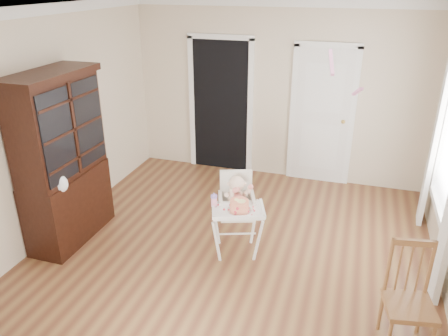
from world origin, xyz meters
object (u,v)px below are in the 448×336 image
(high_chair, at_px, (237,206))
(sippy_cup, at_px, (214,200))
(cake, at_px, (239,205))
(china_cabinet, at_px, (62,160))
(dining_chair, at_px, (409,301))

(high_chair, relative_size, sippy_cup, 5.80)
(cake, relative_size, china_cabinet, 0.13)
(sippy_cup, distance_m, china_cabinet, 1.85)
(cake, xyz_separation_m, sippy_cup, (-0.29, 0.01, 0.01))
(cake, xyz_separation_m, china_cabinet, (-2.12, -0.05, 0.28))
(cake, xyz_separation_m, dining_chair, (1.68, -0.67, -0.29))
(high_chair, xyz_separation_m, dining_chair, (1.78, -0.90, -0.16))
(cake, distance_m, dining_chair, 1.83)
(china_cabinet, height_order, dining_chair, china_cabinet)
(high_chair, height_order, dining_chair, dining_chair)
(sippy_cup, xyz_separation_m, china_cabinet, (-1.83, -0.06, 0.26))
(high_chair, bearing_deg, cake, -86.99)
(high_chair, height_order, china_cabinet, china_cabinet)
(cake, relative_size, sippy_cup, 1.53)
(high_chair, xyz_separation_m, sippy_cup, (-0.19, -0.22, 0.15))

